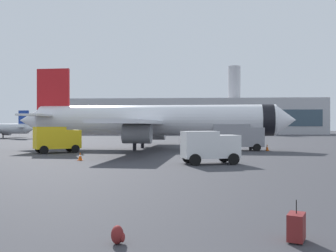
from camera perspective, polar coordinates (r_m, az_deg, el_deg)
name	(u,v)px	position (r m, az deg, el deg)	size (l,w,h in m)	color
airplane_at_gate	(152,121)	(46.99, -2.43, 0.84)	(35.76, 32.25, 10.50)	white
service_truck	(57,138)	(42.65, -16.78, -1.84)	(5.20, 4.53, 2.90)	yellow
fuel_truck	(237,136)	(45.65, 10.65, -1.50)	(6.11, 2.97, 3.20)	gray
cargo_van	(209,146)	(29.36, 6.40, -3.03)	(4.78, 3.31, 2.60)	white
safety_cone_near	(267,147)	(46.12, 15.04, -3.18)	(0.44, 0.44, 0.84)	#F2590C
safety_cone_mid	(80,156)	(33.24, -13.38, -4.56)	(0.44, 0.44, 0.72)	#F2590C
safety_cone_far	(45,145)	(53.37, -18.43, -2.80)	(0.44, 0.44, 0.71)	#F2590C
safety_cone_outer	(200,144)	(52.17, 4.94, -2.83)	(0.44, 0.44, 0.77)	#F2590C
rolling_suitcase	(296,227)	(10.63, 19.17, -14.45)	(0.62, 0.75, 1.10)	maroon
traveller_backpack	(118,235)	(10.01, -7.73, -16.31)	(0.36, 0.40, 0.48)	maroon
terminal_building	(182,117)	(133.21, 2.23, 1.46)	(96.53, 21.22, 24.11)	#B2B2B7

